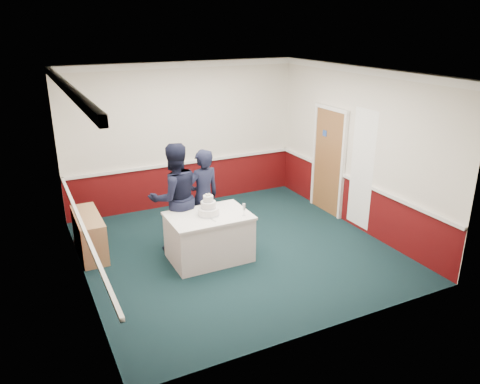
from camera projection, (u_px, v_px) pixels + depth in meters
name	position (u px, v px, depth m)	size (l,w,h in m)	color
ground	(236.00, 250.00, 8.12)	(5.00, 5.00, 0.00)	black
room_shell	(225.00, 131.00, 7.99)	(5.00, 5.00, 3.00)	silver
sideboard	(89.00, 234.00, 7.89)	(0.41, 1.20, 0.70)	tan
cake_table	(209.00, 237.00, 7.69)	(1.32, 0.92, 0.79)	white
wedding_cake	(208.00, 208.00, 7.52)	(0.35, 0.35, 0.36)	white
cake_knife	(212.00, 219.00, 7.38)	(0.01, 0.22, 0.01)	silver
champagne_flute	(244.00, 208.00, 7.48)	(0.05, 0.05, 0.21)	silver
person_man	(175.00, 197.00, 7.88)	(0.91, 0.71, 1.88)	black
person_woman	(203.00, 197.00, 8.13)	(0.63, 0.41, 1.72)	black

